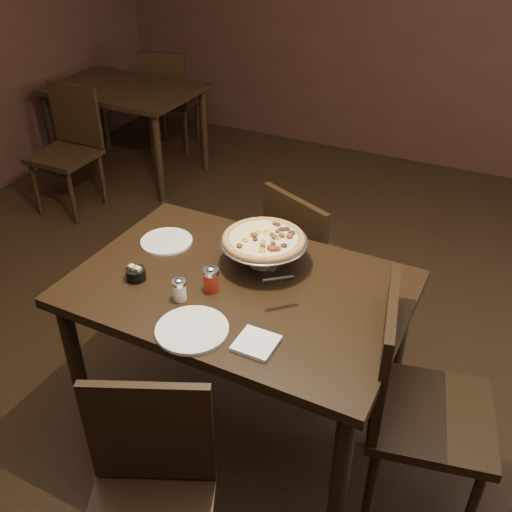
% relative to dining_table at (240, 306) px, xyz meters
% --- Properties ---
extents(room, '(6.04, 7.04, 2.84)m').
position_rel_dining_table_xyz_m(room, '(0.11, -0.07, 0.69)').
color(room, black).
rests_on(room, ground).
extents(dining_table, '(1.32, 0.89, 0.82)m').
position_rel_dining_table_xyz_m(dining_table, '(0.00, 0.00, 0.00)').
color(dining_table, black).
rests_on(dining_table, ground).
extents(background_table, '(1.21, 0.81, 0.76)m').
position_rel_dining_table_xyz_m(background_table, '(-2.15, 2.07, -0.05)').
color(background_table, black).
rests_on(background_table, ground).
extents(pizza_stand, '(0.36, 0.36, 0.15)m').
position_rel_dining_table_xyz_m(pizza_stand, '(0.03, 0.17, 0.23)').
color(pizza_stand, silver).
rests_on(pizza_stand, dining_table).
extents(parmesan_shaker, '(0.05, 0.05, 0.09)m').
position_rel_dining_table_xyz_m(parmesan_shaker, '(-0.16, -0.18, 0.15)').
color(parmesan_shaker, '#F4E6BE').
rests_on(parmesan_shaker, dining_table).
extents(pepper_flake_shaker, '(0.06, 0.06, 0.11)m').
position_rel_dining_table_xyz_m(pepper_flake_shaker, '(-0.08, -0.08, 0.16)').
color(pepper_flake_shaker, maroon).
rests_on(pepper_flake_shaker, dining_table).
extents(packet_caddy, '(0.08, 0.08, 0.06)m').
position_rel_dining_table_xyz_m(packet_caddy, '(-0.39, -0.15, 0.13)').
color(packet_caddy, black).
rests_on(packet_caddy, dining_table).
extents(napkin_stack, '(0.14, 0.14, 0.01)m').
position_rel_dining_table_xyz_m(napkin_stack, '(0.22, -0.29, 0.12)').
color(napkin_stack, white).
rests_on(napkin_stack, dining_table).
extents(plate_left, '(0.23, 0.23, 0.01)m').
position_rel_dining_table_xyz_m(plate_left, '(-0.43, 0.14, 0.11)').
color(plate_left, silver).
rests_on(plate_left, dining_table).
extents(plate_near, '(0.26, 0.26, 0.01)m').
position_rel_dining_table_xyz_m(plate_near, '(-0.02, -0.32, 0.11)').
color(plate_near, silver).
rests_on(plate_near, dining_table).
extents(serving_spatula, '(0.15, 0.15, 0.02)m').
position_rel_dining_table_xyz_m(serving_spatula, '(0.19, -0.06, 0.23)').
color(serving_spatula, silver).
rests_on(serving_spatula, pizza_stand).
extents(chair_far, '(0.57, 0.57, 0.92)m').
position_rel_dining_table_xyz_m(chair_far, '(0.04, 0.71, -0.21)').
color(chair_far, black).
rests_on(chair_far, ground).
extents(chair_near, '(0.55, 0.55, 0.88)m').
position_rel_dining_table_xyz_m(chair_near, '(0.07, -0.77, -0.23)').
color(chair_near, black).
rests_on(chair_near, ground).
extents(chair_side, '(0.54, 0.54, 0.98)m').
position_rel_dining_table_xyz_m(chair_side, '(0.74, -0.01, -0.18)').
color(chair_side, black).
rests_on(chair_side, ground).
extents(bg_chair_far, '(0.52, 0.52, 0.93)m').
position_rel_dining_table_xyz_m(bg_chair_far, '(-2.12, 2.67, -0.20)').
color(bg_chair_far, black).
rests_on(bg_chair_far, ground).
extents(bg_chair_near, '(0.44, 0.44, 0.93)m').
position_rel_dining_table_xyz_m(bg_chair_near, '(-2.16, 1.38, -0.20)').
color(bg_chair_near, black).
rests_on(bg_chair_near, ground).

